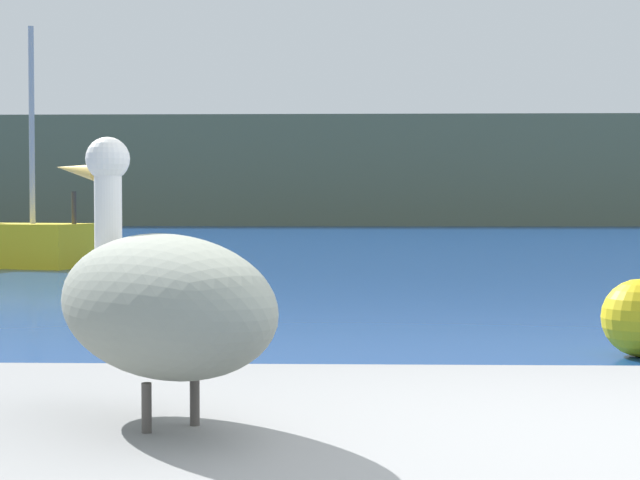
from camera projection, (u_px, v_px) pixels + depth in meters
hillside_backdrop at (363, 174)px, 70.91m from camera, size 140.00×16.20×6.82m
pelican at (160, 302)px, 3.15m from camera, size 1.02×1.16×0.90m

